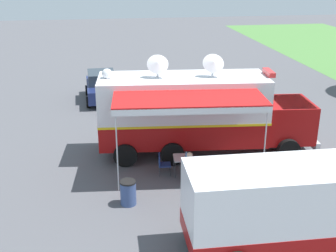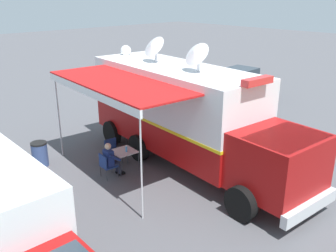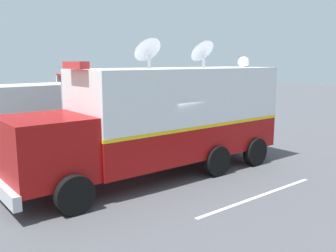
{
  "view_description": "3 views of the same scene",
  "coord_description": "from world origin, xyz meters",
  "px_view_note": "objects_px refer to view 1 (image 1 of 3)",
  "views": [
    {
      "loc": [
        17.69,
        -3.4,
        8.07
      ],
      "look_at": [
        0.83,
        -0.78,
        1.62
      ],
      "focal_mm": 46.55,
      "sensor_mm": 36.0,
      "label": 1
    },
    {
      "loc": [
        9.14,
        9.39,
        5.97
      ],
      "look_at": [
        0.28,
        -0.03,
        1.29
      ],
      "focal_mm": 39.56,
      "sensor_mm": 36.0,
      "label": 2
    },
    {
      "loc": [
        -8.68,
        8.78,
        3.73
      ],
      "look_at": [
        1.67,
        -1.03,
        1.21
      ],
      "focal_mm": 39.39,
      "sensor_mm": 36.0,
      "label": 3
    }
  ],
  "objects_px": {
    "trash_bin": "(128,193)",
    "command_truck": "(200,111)",
    "seated_responder": "(189,166)",
    "car_behind_truck": "(102,86)",
    "water_bottle": "(186,154)",
    "support_truck": "(292,207)",
    "folding_table": "(184,159)",
    "folding_chair_at_table": "(190,171)",
    "folding_chair_beside_table": "(162,163)"
  },
  "relations": [
    {
      "from": "trash_bin",
      "to": "command_truck",
      "type": "bearing_deg",
      "value": 139.48
    },
    {
      "from": "seated_responder",
      "to": "car_behind_truck",
      "type": "distance_m",
      "value": 11.74
    },
    {
      "from": "car_behind_truck",
      "to": "water_bottle",
      "type": "bearing_deg",
      "value": 16.82
    },
    {
      "from": "command_truck",
      "to": "support_truck",
      "type": "bearing_deg",
      "value": 8.79
    },
    {
      "from": "folding_table",
      "to": "folding_chair_at_table",
      "type": "xyz_separation_m",
      "value": [
        0.8,
        0.08,
        -0.16
      ]
    },
    {
      "from": "folding_table",
      "to": "water_bottle",
      "type": "bearing_deg",
      "value": 107.05
    },
    {
      "from": "water_bottle",
      "to": "trash_bin",
      "type": "relative_size",
      "value": 0.25
    },
    {
      "from": "folding_table",
      "to": "water_bottle",
      "type": "relative_size",
      "value": 3.86
    },
    {
      "from": "folding_table",
      "to": "folding_chair_at_table",
      "type": "relative_size",
      "value": 0.99
    },
    {
      "from": "folding_chair_at_table",
      "to": "command_truck",
      "type": "bearing_deg",
      "value": 160.44
    },
    {
      "from": "folding_chair_beside_table",
      "to": "trash_bin",
      "type": "xyz_separation_m",
      "value": [
        2.11,
        -1.52,
        -0.06
      ]
    },
    {
      "from": "trash_bin",
      "to": "support_truck",
      "type": "distance_m",
      "value": 5.69
    },
    {
      "from": "water_bottle",
      "to": "folding_chair_at_table",
      "type": "xyz_separation_m",
      "value": [
        0.84,
        -0.03,
        -0.32
      ]
    },
    {
      "from": "command_truck",
      "to": "seated_responder",
      "type": "bearing_deg",
      "value": -20.53
    },
    {
      "from": "command_truck",
      "to": "folding_chair_beside_table",
      "type": "xyz_separation_m",
      "value": [
        1.92,
        -1.94,
        -1.43
      ]
    },
    {
      "from": "folding_chair_at_table",
      "to": "trash_bin",
      "type": "bearing_deg",
      "value": -63.59
    },
    {
      "from": "folding_table",
      "to": "seated_responder",
      "type": "bearing_deg",
      "value": 9.31
    },
    {
      "from": "command_truck",
      "to": "support_truck",
      "type": "xyz_separation_m",
      "value": [
        7.29,
        1.13,
        -0.56
      ]
    },
    {
      "from": "seated_responder",
      "to": "support_truck",
      "type": "relative_size",
      "value": 0.18
    },
    {
      "from": "seated_responder",
      "to": "trash_bin",
      "type": "relative_size",
      "value": 1.37
    },
    {
      "from": "folding_chair_beside_table",
      "to": "trash_bin",
      "type": "height_order",
      "value": "trash_bin"
    },
    {
      "from": "folding_table",
      "to": "car_behind_truck",
      "type": "bearing_deg",
      "value": -163.81
    },
    {
      "from": "trash_bin",
      "to": "car_behind_truck",
      "type": "relative_size",
      "value": 0.21
    },
    {
      "from": "seated_responder",
      "to": "trash_bin",
      "type": "xyz_separation_m",
      "value": [
        1.4,
        -2.46,
        -0.2
      ]
    },
    {
      "from": "folding_chair_beside_table",
      "to": "seated_responder",
      "type": "relative_size",
      "value": 0.7
    },
    {
      "from": "folding_chair_at_table",
      "to": "car_behind_truck",
      "type": "relative_size",
      "value": 0.2
    },
    {
      "from": "folding_table",
      "to": "trash_bin",
      "type": "xyz_separation_m",
      "value": [
        2.02,
        -2.36,
        -0.22
      ]
    },
    {
      "from": "water_bottle",
      "to": "car_behind_truck",
      "type": "distance_m",
      "value": 11.12
    },
    {
      "from": "folding_chair_beside_table",
      "to": "trash_bin",
      "type": "distance_m",
      "value": 2.6
    },
    {
      "from": "support_truck",
      "to": "car_behind_truck",
      "type": "height_order",
      "value": "support_truck"
    },
    {
      "from": "car_behind_truck",
      "to": "command_truck",
      "type": "bearing_deg",
      "value": 25.81
    },
    {
      "from": "folding_table",
      "to": "folding_chair_beside_table",
      "type": "relative_size",
      "value": 0.99
    },
    {
      "from": "command_truck",
      "to": "folding_table",
      "type": "height_order",
      "value": "command_truck"
    },
    {
      "from": "folding_chair_at_table",
      "to": "folding_chair_beside_table",
      "type": "height_order",
      "value": "same"
    },
    {
      "from": "seated_responder",
      "to": "trash_bin",
      "type": "bearing_deg",
      "value": -60.33
    },
    {
      "from": "folding_chair_at_table",
      "to": "seated_responder",
      "type": "distance_m",
      "value": 0.23
    },
    {
      "from": "water_bottle",
      "to": "support_truck",
      "type": "height_order",
      "value": "support_truck"
    },
    {
      "from": "folding_chair_beside_table",
      "to": "command_truck",
      "type": "bearing_deg",
      "value": 134.82
    },
    {
      "from": "command_truck",
      "to": "car_behind_truck",
      "type": "height_order",
      "value": "command_truck"
    },
    {
      "from": "folding_chair_at_table",
      "to": "seated_responder",
      "type": "relative_size",
      "value": 0.7
    },
    {
      "from": "folding_chair_beside_table",
      "to": "seated_responder",
      "type": "height_order",
      "value": "seated_responder"
    },
    {
      "from": "folding_chair_at_table",
      "to": "support_truck",
      "type": "distance_m",
      "value": 5.03
    },
    {
      "from": "folding_table",
      "to": "folding_chair_beside_table",
      "type": "height_order",
      "value": "folding_chair_beside_table"
    },
    {
      "from": "folding_table",
      "to": "folding_chair_at_table",
      "type": "distance_m",
      "value": 0.82
    },
    {
      "from": "command_truck",
      "to": "water_bottle",
      "type": "bearing_deg",
      "value": -26.02
    },
    {
      "from": "command_truck",
      "to": "support_truck",
      "type": "height_order",
      "value": "command_truck"
    },
    {
      "from": "command_truck",
      "to": "water_bottle",
      "type": "height_order",
      "value": "command_truck"
    },
    {
      "from": "folding_table",
      "to": "support_truck",
      "type": "relative_size",
      "value": 0.13
    },
    {
      "from": "folding_chair_at_table",
      "to": "folding_table",
      "type": "bearing_deg",
      "value": -173.99
    },
    {
      "from": "folding_chair_beside_table",
      "to": "trash_bin",
      "type": "bearing_deg",
      "value": -35.63
    }
  ]
}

